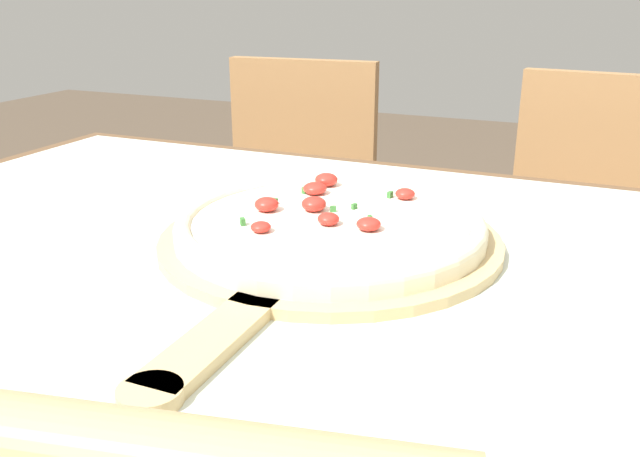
{
  "coord_description": "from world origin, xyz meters",
  "views": [
    {
      "loc": [
        0.33,
        -0.64,
        1.06
      ],
      "look_at": [
        0.05,
        0.02,
        0.8
      ],
      "focal_mm": 38.0,
      "sensor_mm": 36.0,
      "label": 1
    }
  ],
  "objects_px": {
    "chair_left": "(291,215)",
    "chair_right": "(588,256)",
    "pizza_peel": "(324,245)",
    "pizza": "(330,224)"
  },
  "relations": [
    {
      "from": "chair_left",
      "to": "chair_right",
      "type": "relative_size",
      "value": 1.0
    },
    {
      "from": "pizza_peel",
      "to": "chair_left",
      "type": "relative_size",
      "value": 0.64
    },
    {
      "from": "chair_right",
      "to": "chair_left",
      "type": "bearing_deg",
      "value": -174.4
    },
    {
      "from": "pizza_peel",
      "to": "chair_left",
      "type": "distance_m",
      "value": 0.93
    },
    {
      "from": "chair_right",
      "to": "pizza_peel",
      "type": "bearing_deg",
      "value": -104.06
    },
    {
      "from": "chair_left",
      "to": "chair_right",
      "type": "bearing_deg",
      "value": -4.27
    },
    {
      "from": "pizza",
      "to": "chair_left",
      "type": "bearing_deg",
      "value": 118.6
    },
    {
      "from": "pizza_peel",
      "to": "pizza",
      "type": "height_order",
      "value": "pizza"
    },
    {
      "from": "chair_right",
      "to": "pizza",
      "type": "bearing_deg",
      "value": -104.51
    },
    {
      "from": "pizza_peel",
      "to": "chair_right",
      "type": "bearing_deg",
      "value": 70.33
    }
  ]
}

